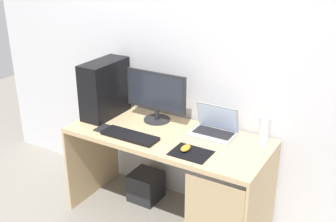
{
  "coord_description": "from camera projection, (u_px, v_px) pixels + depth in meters",
  "views": [
    {
      "loc": [
        1.35,
        -2.29,
        2.01
      ],
      "look_at": [
        0.0,
        0.0,
        0.9
      ],
      "focal_mm": 44.06,
      "sensor_mm": 36.0,
      "label": 1
    }
  ],
  "objects": [
    {
      "name": "ground_plane",
      "position": [
        168.0,
        217.0,
        3.23
      ],
      "size": [
        8.0,
        8.0,
        0.0
      ],
      "primitive_type": "plane",
      "color": "gray"
    },
    {
      "name": "wall_back",
      "position": [
        193.0,
        44.0,
        3.01
      ],
      "size": [
        4.0,
        0.05,
        2.6
      ],
      "color": "silver",
      "rests_on": "ground_plane"
    },
    {
      "name": "desk",
      "position": [
        169.0,
        153.0,
        2.99
      ],
      "size": [
        1.47,
        0.64,
        0.72
      ],
      "color": "tan",
      "rests_on": "ground_plane"
    },
    {
      "name": "pc_tower",
      "position": [
        105.0,
        89.0,
        3.2
      ],
      "size": [
        0.19,
        0.42,
        0.44
      ],
      "primitive_type": "cube",
      "color": "black",
      "rests_on": "desk"
    },
    {
      "name": "monitor",
      "position": [
        156.0,
        96.0,
        3.1
      ],
      "size": [
        0.51,
        0.2,
        0.39
      ],
      "color": "#232326",
      "rests_on": "desk"
    },
    {
      "name": "laptop",
      "position": [
        214.0,
        128.0,
        2.95
      ],
      "size": [
        0.32,
        0.22,
        0.21
      ],
      "color": "#9EA3A8",
      "rests_on": "desk"
    },
    {
      "name": "speaker",
      "position": [
        264.0,
        130.0,
        2.78
      ],
      "size": [
        0.08,
        0.08,
        0.19
      ],
      "primitive_type": "cylinder",
      "color": "silver",
      "rests_on": "desk"
    },
    {
      "name": "keyboard",
      "position": [
        130.0,
        136.0,
        2.9
      ],
      "size": [
        0.42,
        0.14,
        0.02
      ],
      "primitive_type": "cube",
      "color": "black",
      "rests_on": "desk"
    },
    {
      "name": "mousepad",
      "position": [
        191.0,
        153.0,
        2.69
      ],
      "size": [
        0.26,
        0.2,
        0.0
      ],
      "primitive_type": "cube",
      "color": "black",
      "rests_on": "desk"
    },
    {
      "name": "mouse_left",
      "position": [
        186.0,
        148.0,
        2.71
      ],
      "size": [
        0.06,
        0.1,
        0.03
      ],
      "primitive_type": "ellipsoid",
      "color": "orange",
      "rests_on": "mousepad"
    },
    {
      "name": "cell_phone",
      "position": [
        102.0,
        128.0,
        3.04
      ],
      "size": [
        0.07,
        0.13,
        0.01
      ],
      "primitive_type": "cube",
      "color": "#232326",
      "rests_on": "desk"
    },
    {
      "name": "subwoofer",
      "position": [
        146.0,
        186.0,
        3.42
      ],
      "size": [
        0.24,
        0.24,
        0.24
      ],
      "primitive_type": "cube",
      "color": "#232326",
      "rests_on": "ground_plane"
    }
  ]
}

